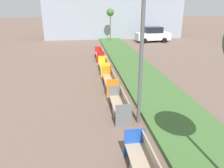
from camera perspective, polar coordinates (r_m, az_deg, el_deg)
The scene contains 9 objects.
planter_grass_strip at distance 11.47m, azimuth 11.79°, elevation -2.62°, with size 2.80×120.00×0.18m.
bench_blue_frame at distance 6.28m, azimuth 8.14°, elevation -20.51°, with size 0.65×1.88×0.94m.
bench_grey_frame at distance 9.27m, azimuth 2.09°, elevation -5.93°, with size 0.65×2.07×0.94m.
bench_orange_frame at distance 12.13m, azimuth -0.42°, elevation 0.55°, with size 0.65×2.44×0.94m.
bench_yellow_frame at distance 15.08m, azimuth -1.98°, elevation 4.41°, with size 0.65×1.99×0.94m.
bench_red_frame at distance 18.66m, azimuth -3.18°, elevation 7.46°, with size 0.65×2.19×0.94m.
street_lamp_post at distance 7.75m, azimuth 8.11°, elevation 16.77°, with size 0.24×0.44×7.25m.
sapling_tree_far at distance 27.73m, azimuth -0.46°, elevation 18.08°, with size 0.92×0.92×4.01m.
parked_car_distant at distance 28.34m, azimuth 10.59°, elevation 12.59°, with size 4.30×2.00×1.86m.
Camera 1 is at (-0.54, 2.06, 4.42)m, focal length 35.00 mm.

